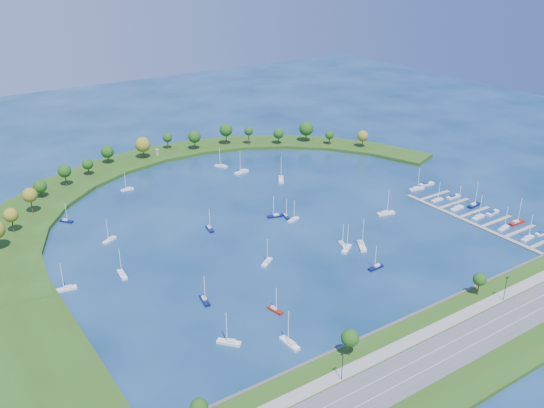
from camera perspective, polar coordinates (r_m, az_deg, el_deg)
ground at (r=296.28m, az=-0.26°, el=-1.25°), size 700.00×700.00×0.00m
south_shoreline at (r=218.52m, az=18.41°, el=-12.29°), size 420.00×43.10×11.60m
breakwater at (r=316.22m, az=-12.23°, el=0.05°), size 286.74×247.64×2.00m
breakwater_trees at (r=359.74m, az=-9.35°, el=4.87°), size 238.33×94.84×14.52m
harbor_tower at (r=384.79m, az=-11.05°, el=4.93°), size 2.60×2.60×3.83m
dock_system at (r=311.26m, az=19.42°, el=-1.34°), size 24.28×82.00×1.60m
moored_boat_0 at (r=295.49m, az=1.36°, el=-1.14°), size 3.70×7.27×10.30m
moored_boat_1 at (r=266.40m, az=7.23°, el=-4.26°), size 8.40×6.54×12.43m
moored_boat_2 at (r=295.61m, az=0.28°, el=-1.12°), size 8.03×4.51×11.38m
moored_boat_3 at (r=206.48m, az=1.72°, el=-13.25°), size 2.84×9.05×13.17m
moored_boat_4 at (r=269.92m, az=6.88°, el=-3.86°), size 4.29×7.49×10.62m
moored_boat_5 at (r=303.99m, az=10.94°, el=-0.83°), size 9.64×4.71×13.66m
moored_boat_6 at (r=282.32m, az=-15.44°, el=-3.31°), size 7.67×5.49×11.14m
moored_boat_7 at (r=364.55m, az=-4.93°, el=3.72°), size 6.33×8.33×12.25m
moored_boat_8 at (r=207.40m, az=-4.17°, el=-13.13°), size 7.27×7.97×12.41m
moored_boat_9 at (r=284.26m, az=-6.06°, el=-2.33°), size 3.40×7.83×11.14m
moored_boat_10 at (r=307.67m, az=-19.27°, el=-1.51°), size 5.87×6.63×10.21m
moored_boat_11 at (r=248.96m, az=-19.29°, el=-7.69°), size 8.53×3.57×12.15m
moored_boat_12 at (r=269.84m, az=8.67°, el=-3.95°), size 7.44×9.85×14.46m
moored_boat_13 at (r=353.75m, az=-2.97°, el=3.15°), size 9.84×4.05×14.04m
moored_boat_14 at (r=229.78m, az=-6.53°, el=-9.17°), size 3.48×8.02×11.41m
moored_boat_15 at (r=253.76m, az=10.01°, el=-5.99°), size 7.51×2.40×10.92m
moored_boat_16 at (r=253.78m, az=-0.50°, el=-5.58°), size 7.59×5.99×11.27m
moored_boat_17 at (r=341.98m, az=0.87°, el=2.45°), size 7.92×10.04×14.91m
moored_boat_18 at (r=252.43m, az=-14.29°, el=-6.56°), size 3.10×8.51×12.25m
moored_boat_19 at (r=223.02m, az=0.30°, el=-10.13°), size 3.30×7.18×10.19m
moored_boat_20 at (r=292.23m, az=2.08°, el=-1.45°), size 7.41×3.93×10.49m
moored_boat_21 at (r=337.95m, az=-13.83°, el=1.44°), size 7.24×2.46×10.47m
docked_boat_0 at (r=298.13m, az=23.48°, el=-3.01°), size 8.42×3.00×12.12m
docked_boat_1 at (r=306.22m, az=24.68°, el=-2.58°), size 8.38×3.44×1.66m
docked_boat_2 at (r=304.21m, az=21.50°, el=-2.14°), size 8.23×3.52×11.71m
docked_boat_3 at (r=312.49m, az=22.58°, el=-1.62°), size 9.29×2.88×13.53m
docked_boat_4 at (r=311.75m, az=19.31°, el=-1.17°), size 8.69×3.16×12.50m
docked_boat_5 at (r=319.49m, az=20.53°, el=-0.79°), size 9.28×3.55×1.85m
docked_boat_6 at (r=318.84m, az=17.46°, el=-0.35°), size 9.08×3.22×13.09m
docked_boat_7 at (r=325.38m, az=18.96°, el=-0.06°), size 9.18×3.35×13.20m
docked_boat_8 at (r=326.47m, az=15.68°, el=0.43°), size 7.49×2.38×10.89m
docked_boat_9 at (r=332.98m, az=17.12°, el=0.68°), size 9.27×2.68×1.89m
docked_boat_10 at (r=338.34m, az=13.79°, el=1.48°), size 9.09×3.94×12.93m
docked_boat_11 at (r=346.55m, az=14.70°, el=1.89°), size 9.84×3.66×1.96m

